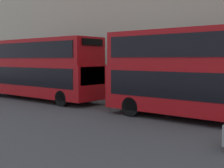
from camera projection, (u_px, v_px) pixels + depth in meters
bus_leading at (205, 71)px, 14.49m from camera, size 2.59×10.09×4.35m
bus_second_in_queue at (38, 67)px, 22.47m from camera, size 2.59×10.89×4.31m
pedestrian at (115, 91)px, 21.41m from camera, size 0.36×0.36×1.60m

